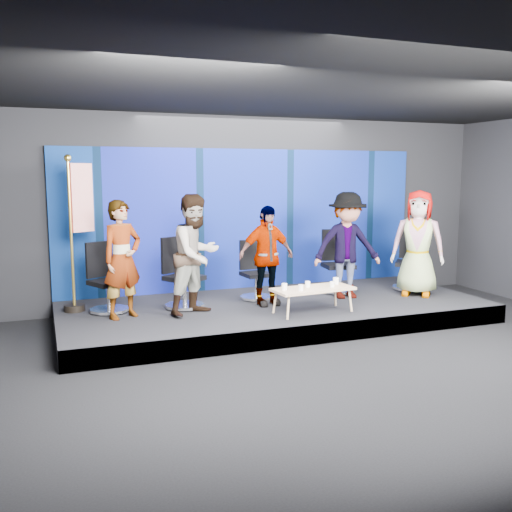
% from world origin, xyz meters
% --- Properties ---
extents(ground, '(10.00, 10.00, 0.00)m').
position_xyz_m(ground, '(0.00, 0.00, 0.00)').
color(ground, black).
rests_on(ground, ground).
extents(room_walls, '(10.02, 8.02, 3.51)m').
position_xyz_m(room_walls, '(0.00, 0.00, 2.43)').
color(room_walls, black).
rests_on(room_walls, ground).
extents(riser, '(7.00, 3.00, 0.30)m').
position_xyz_m(riser, '(0.00, 2.50, 0.15)').
color(riser, black).
rests_on(riser, ground).
extents(backdrop, '(7.00, 0.08, 2.60)m').
position_xyz_m(backdrop, '(0.00, 3.95, 1.60)').
color(backdrop, navy).
rests_on(backdrop, riser).
extents(chair_a, '(0.82, 0.82, 1.09)m').
position_xyz_m(chair_a, '(-2.70, 2.87, 0.66)').
color(chair_a, silver).
rests_on(chair_a, riser).
extents(panelist_a, '(0.77, 0.67, 1.77)m').
position_xyz_m(panelist_a, '(-2.51, 2.40, 1.18)').
color(panelist_a, black).
rests_on(panelist_a, riser).
extents(chair_b, '(0.88, 0.88, 1.14)m').
position_xyz_m(chair_b, '(-1.54, 2.73, 0.67)').
color(chair_b, silver).
rests_on(chair_b, riser).
extents(panelist_b, '(1.13, 1.05, 1.85)m').
position_xyz_m(panelist_b, '(-1.42, 2.24, 1.22)').
color(panelist_b, black).
rests_on(panelist_b, riser).
extents(chair_c, '(0.62, 0.62, 1.01)m').
position_xyz_m(chair_c, '(-0.20, 2.93, 0.63)').
color(chair_c, silver).
rests_on(chair_c, riser).
extents(panelist_c, '(0.99, 0.48, 1.64)m').
position_xyz_m(panelist_c, '(-0.20, 2.43, 1.12)').
color(panelist_c, black).
rests_on(panelist_c, riser).
extents(chair_d, '(0.73, 0.73, 1.14)m').
position_xyz_m(chair_d, '(1.41, 2.95, 0.67)').
color(chair_d, silver).
rests_on(chair_d, riser).
extents(panelist_d, '(1.28, 0.86, 1.84)m').
position_xyz_m(panelist_d, '(1.32, 2.45, 1.22)').
color(panelist_d, black).
rests_on(panelist_d, riser).
extents(chair_e, '(0.91, 0.91, 1.15)m').
position_xyz_m(chair_e, '(2.81, 2.67, 0.68)').
color(chair_e, silver).
rests_on(chair_e, riser).
extents(panelist_e, '(1.08, 1.04, 1.86)m').
position_xyz_m(panelist_e, '(2.60, 2.21, 1.23)').
color(panelist_e, black).
rests_on(panelist_e, riser).
extents(coffee_table, '(1.32, 0.65, 0.39)m').
position_xyz_m(coffee_table, '(0.29, 1.68, 0.66)').
color(coffee_table, tan).
rests_on(coffee_table, riser).
extents(mug_a, '(0.08, 0.08, 0.10)m').
position_xyz_m(mug_a, '(-0.19, 1.69, 0.74)').
color(mug_a, white).
rests_on(mug_a, coffee_table).
extents(mug_b, '(0.08, 0.08, 0.09)m').
position_xyz_m(mug_b, '(0.03, 1.56, 0.74)').
color(mug_b, white).
rests_on(mug_b, coffee_table).
extents(mug_c, '(0.08, 0.08, 0.09)m').
position_xyz_m(mug_c, '(0.24, 1.76, 0.74)').
color(mug_c, white).
rests_on(mug_c, coffee_table).
extents(mug_d, '(0.07, 0.07, 0.09)m').
position_xyz_m(mug_d, '(0.59, 1.62, 0.74)').
color(mug_d, white).
rests_on(mug_d, coffee_table).
extents(mug_e, '(0.09, 0.09, 0.11)m').
position_xyz_m(mug_e, '(0.77, 1.82, 0.75)').
color(mug_e, white).
rests_on(mug_e, coffee_table).
extents(flag_stand, '(0.53, 0.38, 2.44)m').
position_xyz_m(flag_stand, '(-3.07, 3.14, 1.59)').
color(flag_stand, black).
rests_on(flag_stand, riser).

